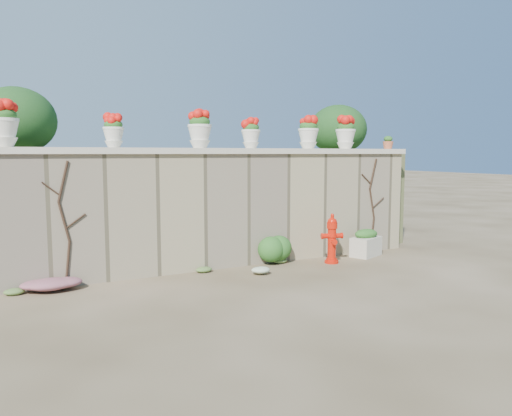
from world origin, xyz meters
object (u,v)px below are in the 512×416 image
urn_pot_0 (3,124)px  terracotta_pot (388,143)px  planter_box (366,244)px  fire_hydrant (332,238)px

urn_pot_0 → terracotta_pot: size_ratio=2.49×
urn_pot_0 → planter_box: bearing=-4.7°
fire_hydrant → planter_box: bearing=28.7°
planter_box → terracotta_pot: (0.97, 0.52, 1.97)m
planter_box → terracotta_pot: 2.26m
fire_hydrant → urn_pot_0: (-5.27, 0.71, 1.97)m
planter_box → urn_pot_0: (-6.24, 0.52, 2.18)m
fire_hydrant → urn_pot_0: urn_pot_0 is taller
urn_pot_0 → terracotta_pot: (7.21, 0.00, -0.20)m
fire_hydrant → terracotta_pot: (1.94, 0.71, 1.76)m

